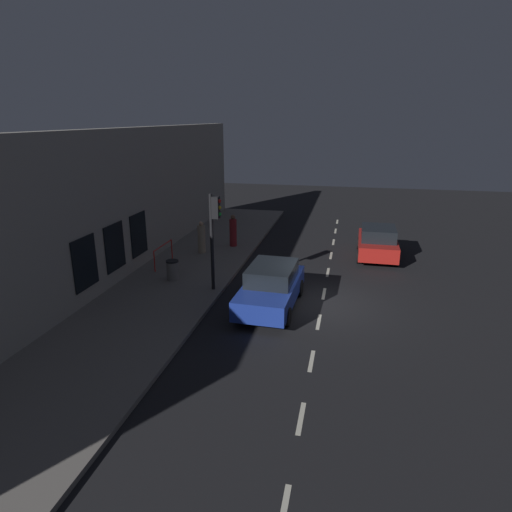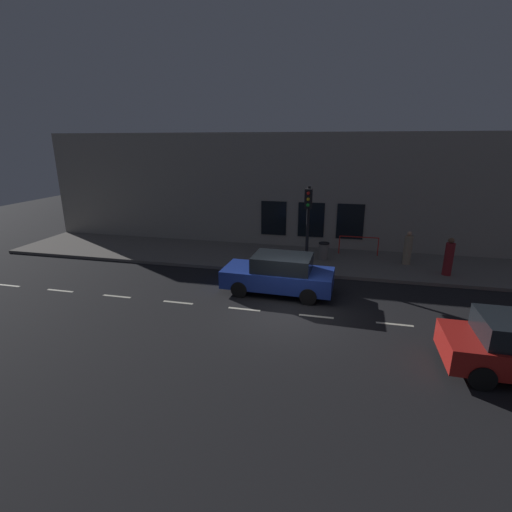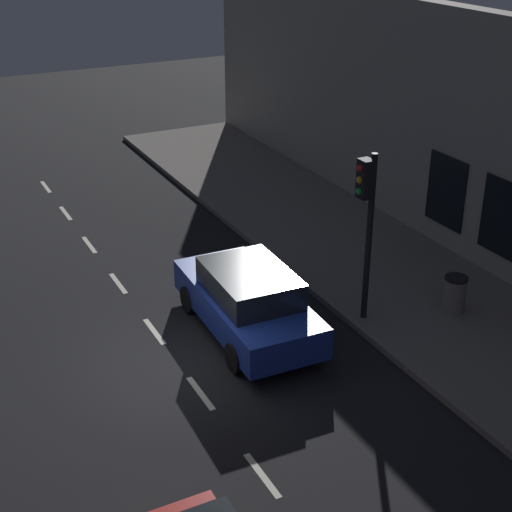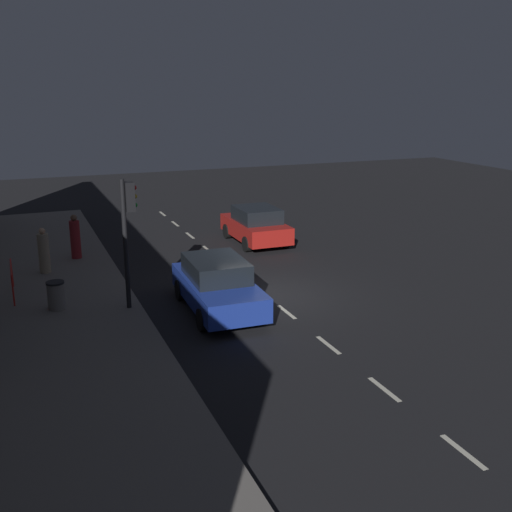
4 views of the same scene
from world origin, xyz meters
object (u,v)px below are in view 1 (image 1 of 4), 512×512
Objects in this scene: pedestrian_1 at (233,232)px; trash_bin at (173,270)px; parked_car_0 at (378,242)px; parked_car_1 at (271,287)px; pedestrian_0 at (202,239)px; traffic_light at (214,225)px.

trash_bin is (1.17, 5.50, -0.36)m from pedestrian_1.
parked_car_0 and parked_car_1 have the same top height.
parked_car_0 is 8.86m from pedestrian_0.
pedestrian_0 is at bearing -64.73° from traffic_light.
pedestrian_0 is (2.20, -4.65, -1.93)m from traffic_light.
pedestrian_1 is 5.63m from trash_bin.
parked_car_0 is at bearing -147.27° from trash_bin.
pedestrian_1 is (3.36, -7.01, 0.14)m from parked_car_1.
trash_bin is at bearing -17.74° from traffic_light.
traffic_light reaches higher than parked_car_0.
pedestrian_0 is at bearing 51.40° from pedestrian_1.
traffic_light is 0.97× the size of parked_car_0.
parked_car_0 is 0.90× the size of parked_car_1.
parked_car_1 is at bearing 161.46° from trash_bin.
traffic_light reaches higher than pedestrian_1.
traffic_light reaches higher than parked_car_1.
traffic_light is 3.26m from parked_car_1.
trash_bin is (4.53, -1.52, -0.21)m from parked_car_1.
pedestrian_0 is (4.60, -5.49, 0.10)m from parked_car_1.
traffic_light is at bearing -135.87° from parked_car_0.
trash_bin is at bearing 3.14° from pedestrian_0.
pedestrian_1 reaches higher than trash_bin.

